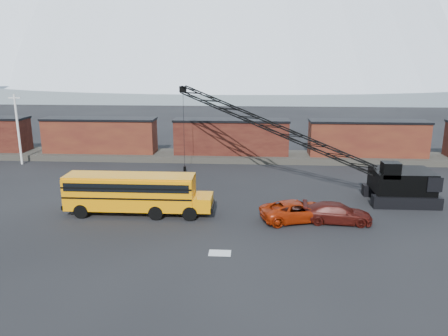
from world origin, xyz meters
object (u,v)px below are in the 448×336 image
(red_pickup, at_px, (297,211))
(maroon_suv, at_px, (337,213))
(school_bus, at_px, (135,192))
(crawler_crane, at_px, (275,128))

(red_pickup, relative_size, maroon_suv, 1.08)
(school_bus, height_order, maroon_suv, school_bus)
(red_pickup, xyz_separation_m, maroon_suv, (2.96, -0.20, -0.03))
(crawler_crane, bearing_deg, maroon_suv, -65.60)
(school_bus, bearing_deg, crawler_crane, 37.92)
(red_pickup, bearing_deg, maroon_suv, -110.01)
(maroon_suv, bearing_deg, red_pickup, 90.02)
(red_pickup, relative_size, crawler_crane, 0.24)
(crawler_crane, bearing_deg, school_bus, -142.08)
(school_bus, distance_m, maroon_suv, 15.56)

